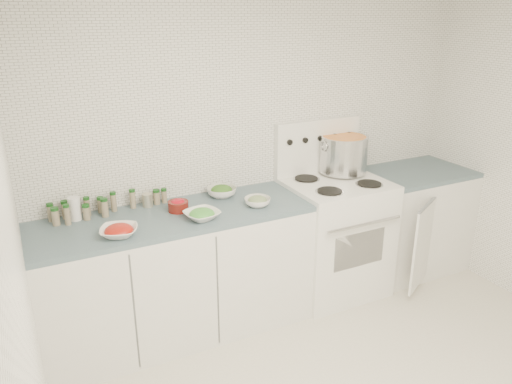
# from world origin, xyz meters

# --- Properties ---
(room_walls) EXTENTS (3.54, 3.04, 2.52)m
(room_walls) POSITION_xyz_m (0.00, 0.00, 1.56)
(room_walls) COLOR white
(room_walls) RESTS_ON ground
(counter_left) EXTENTS (1.85, 0.62, 0.90)m
(counter_left) POSITION_xyz_m (-0.82, 1.19, 0.45)
(counter_left) COLOR white
(counter_left) RESTS_ON ground
(stove) EXTENTS (0.76, 0.70, 1.36)m
(stove) POSITION_xyz_m (0.48, 1.19, 0.50)
(stove) COLOR white
(stove) RESTS_ON ground
(counter_right) EXTENTS (0.89, 0.82, 0.90)m
(counter_right) POSITION_xyz_m (1.30, 1.19, 0.45)
(counter_right) COLOR white
(counter_right) RESTS_ON ground
(stock_pot) EXTENTS (0.40, 0.38, 0.29)m
(stock_pot) POSITION_xyz_m (0.65, 1.34, 1.10)
(stock_pot) COLOR silver
(stock_pot) RESTS_ON stove
(bowl_tomato) EXTENTS (0.29, 0.29, 0.07)m
(bowl_tomato) POSITION_xyz_m (-1.22, 1.03, 0.93)
(bowl_tomato) COLOR white
(bowl_tomato) RESTS_ON counter_left
(bowl_snowpea) EXTENTS (0.27, 0.27, 0.07)m
(bowl_snowpea) POSITION_xyz_m (-0.68, 1.04, 0.93)
(bowl_snowpea) COLOR white
(bowl_snowpea) RESTS_ON counter_left
(bowl_broccoli) EXTENTS (0.28, 0.28, 0.09)m
(bowl_broccoli) POSITION_xyz_m (-0.40, 1.37, 0.94)
(bowl_broccoli) COLOR white
(bowl_broccoli) RESTS_ON counter_left
(bowl_zucchini) EXTENTS (0.22, 0.22, 0.07)m
(bowl_zucchini) POSITION_xyz_m (-0.25, 1.09, 0.93)
(bowl_zucchini) COLOR white
(bowl_zucchini) RESTS_ON counter_left
(bowl_pepper) EXTENTS (0.14, 0.14, 0.08)m
(bowl_pepper) POSITION_xyz_m (-0.77, 1.24, 0.94)
(bowl_pepper) COLOR #5E1510
(bowl_pepper) RESTS_ON counter_left
(salt_canister) EXTENTS (0.10, 0.10, 0.15)m
(salt_canister) POSITION_xyz_m (-1.41, 1.40, 0.98)
(salt_canister) COLOR white
(salt_canister) RESTS_ON counter_left
(tin_can) EXTENTS (0.08, 0.08, 0.09)m
(tin_can) POSITION_xyz_m (-0.94, 1.41, 0.95)
(tin_can) COLOR #B7B39B
(tin_can) RESTS_ON counter_left
(spice_cluster) EXTENTS (0.79, 0.15, 0.14)m
(spice_cluster) POSITION_xyz_m (-1.27, 1.41, 0.96)
(spice_cluster) COLOR gray
(spice_cluster) RESTS_ON counter_left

